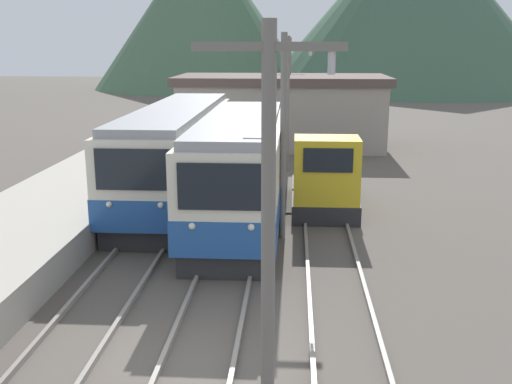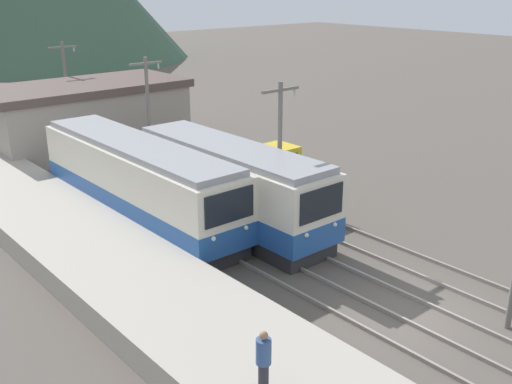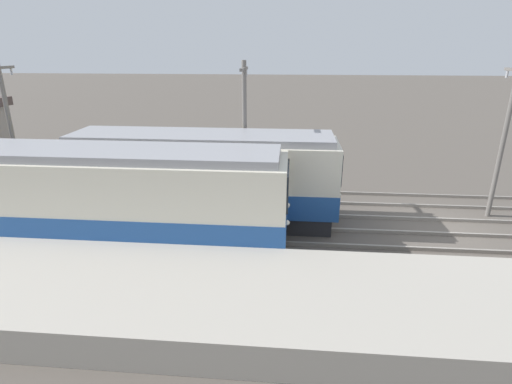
# 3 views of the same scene
# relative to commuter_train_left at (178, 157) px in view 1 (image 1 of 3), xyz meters

# --- Properties ---
(ground_plane) EXTENTS (200.00, 200.00, 0.00)m
(ground_plane) POSITION_rel_commuter_train_left_xyz_m (2.60, -12.84, -1.74)
(ground_plane) COLOR #564F47
(track_left) EXTENTS (1.54, 60.00, 0.14)m
(track_left) POSITION_rel_commuter_train_left_xyz_m (0.00, -12.84, -1.67)
(track_left) COLOR gray
(track_left) RESTS_ON ground
(track_center) EXTENTS (1.54, 60.00, 0.14)m
(track_center) POSITION_rel_commuter_train_left_xyz_m (2.80, -12.84, -1.67)
(track_center) COLOR gray
(track_center) RESTS_ON ground
(track_right) EXTENTS (1.54, 60.00, 0.14)m
(track_right) POSITION_rel_commuter_train_left_xyz_m (5.80, -12.84, -1.67)
(track_right) COLOR gray
(track_right) RESTS_ON ground
(commuter_train_left) EXTENTS (2.84, 13.39, 3.76)m
(commuter_train_left) POSITION_rel_commuter_train_left_xyz_m (0.00, 0.00, 0.00)
(commuter_train_left) COLOR #28282B
(commuter_train_left) RESTS_ON ground
(commuter_train_center) EXTENTS (2.84, 11.13, 3.77)m
(commuter_train_center) POSITION_rel_commuter_train_left_xyz_m (2.80, -3.11, 0.00)
(commuter_train_center) COLOR #28282B
(commuter_train_center) RESTS_ON ground
(shunting_locomotive) EXTENTS (2.40, 5.19, 3.00)m
(shunting_locomotive) POSITION_rel_commuter_train_left_xyz_m (5.80, -1.10, -0.53)
(shunting_locomotive) COLOR #28282B
(shunting_locomotive) RESTS_ON ground
(catenary_mast_near) EXTENTS (2.00, 0.20, 6.52)m
(catenary_mast_near) POSITION_rel_commuter_train_left_xyz_m (4.31, -15.45, 1.84)
(catenary_mast_near) COLOR slate
(catenary_mast_near) RESTS_ON ground
(catenary_mast_mid) EXTENTS (2.00, 0.20, 6.52)m
(catenary_mast_mid) POSITION_rel_commuter_train_left_xyz_m (4.31, -4.68, 1.84)
(catenary_mast_mid) COLOR slate
(catenary_mast_mid) RESTS_ON ground
(catenary_mast_far) EXTENTS (2.00, 0.20, 6.52)m
(catenary_mast_far) POSITION_rel_commuter_train_left_xyz_m (4.31, 6.10, 1.84)
(catenary_mast_far) COLOR slate
(catenary_mast_far) RESTS_ON ground
(catenary_mast_distant) EXTENTS (2.00, 0.20, 6.52)m
(catenary_mast_distant) POSITION_rel_commuter_train_left_xyz_m (4.31, 16.88, 1.84)
(catenary_mast_distant) COLOR slate
(catenary_mast_distant) RESTS_ON ground
(station_building) EXTENTS (12.60, 6.30, 4.27)m
(station_building) POSITION_rel_commuter_train_left_xyz_m (3.87, 13.16, 0.42)
(station_building) COLOR gray
(station_building) RESTS_ON ground
(mountain_backdrop) EXTENTS (63.10, 40.03, 23.21)m
(mountain_backdrop) POSITION_rel_commuter_train_left_xyz_m (10.57, 60.94, 9.52)
(mountain_backdrop) COLOR #47664C
(mountain_backdrop) RESTS_ON ground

